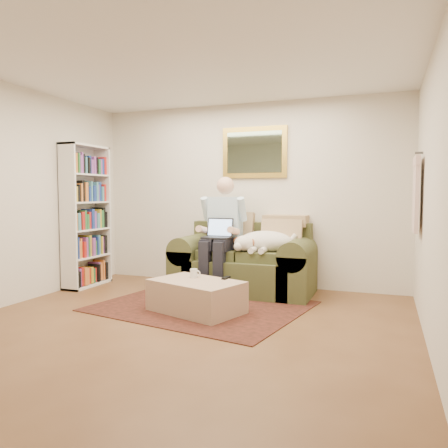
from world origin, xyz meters
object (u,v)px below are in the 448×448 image
Objects in this scene: laptop at (218,233)px; ottoman at (196,296)px; bookshelf at (86,216)px; sofa at (244,268)px; sleeping_dog at (266,241)px; coffee_mug at (194,273)px; seated_man at (220,235)px.

laptop is 0.36× the size of ottoman.
ottoman is 0.49× the size of bookshelf.
sofa is at bearing 10.27° from bookshelf.
coffee_mug is (-0.61, -0.92, -0.29)m from sleeping_dog.
sleeping_dog is (0.33, -0.09, 0.38)m from sofa.
sleeping_dog is 1.29m from ottoman.
laptop is at bearing -90.00° from seated_man.
laptop is at bearing -138.98° from sofa.
sofa is 5.15× the size of laptop.
sleeping_dog is (0.60, 0.08, -0.07)m from seated_man.
seated_man reaches higher than sleeping_dog.
laptop is (-0.28, -0.24, 0.49)m from sofa.
ottoman is at bearing -84.67° from seated_man.
laptop is at bearing 89.69° from coffee_mug.
bookshelf is at bearing -175.19° from laptop.
coffee_mug is at bearing 123.31° from ottoman.
coffee_mug is (-0.10, 0.15, 0.23)m from ottoman.
sofa is 2.43× the size of sleeping_dog.
sofa is 1.19× the size of seated_man.
laptop is at bearing 95.74° from ottoman.
seated_man is 0.77× the size of bookshelf.
sleeping_dog is at bearing 6.93° from bookshelf.
sofa reaches higher than sleeping_dog.
seated_man reaches higher than ottoman.
bookshelf is (-2.55, -0.31, 0.30)m from sleeping_dog.
coffee_mug is at bearing -105.43° from sofa.
sofa is 1.18m from ottoman.
sofa is at bearing 81.05° from ottoman.
laptop is 0.18× the size of bookshelf.
seated_man reaches higher than sofa.
bookshelf is (-2.04, 0.76, 0.82)m from ottoman.
bookshelf reaches higher than coffee_mug.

